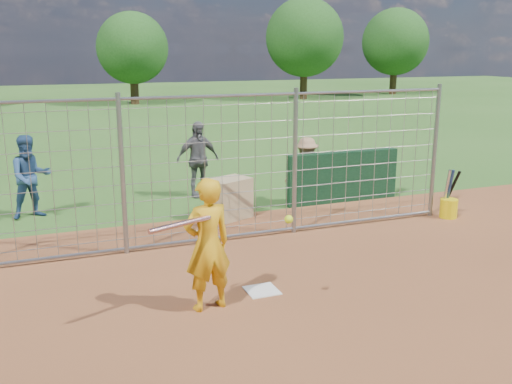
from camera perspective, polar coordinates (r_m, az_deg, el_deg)
name	(u,v)px	position (r m, az deg, el deg)	size (l,w,h in m)	color
ground	(257,286)	(8.14, 0.06, -9.36)	(100.00, 100.00, 0.00)	#2D591E
home_plate	(262,291)	(7.96, 0.59, -9.83)	(0.43, 0.43, 0.02)	silver
dugout_wall	(343,177)	(12.49, 8.66, 1.51)	(2.60, 0.20, 1.10)	#11381E
batter	(208,245)	(7.18, -4.87, -5.29)	(0.63, 0.41, 1.72)	gold
bystander_a	(31,177)	(11.94, -21.61, 1.42)	(0.80, 0.62, 1.64)	navy
bystander_b	(198,159)	(12.79, -5.85, 3.28)	(1.00, 0.42, 1.70)	#56575B
bystander_c	(306,170)	(12.31, 5.05, 2.19)	(0.92, 0.53, 1.42)	#9C7655
equipment_bin	(229,199)	(11.15, -2.70, -0.66)	(0.80, 0.55, 0.80)	tan
equipment_in_play	(207,223)	(6.74, -4.90, -3.10)	(1.73, 0.52, 0.10)	silver
bucket_with_bats	(449,206)	(11.85, 18.70, -1.30)	(0.34, 0.40, 0.97)	yellow
backstop_fence	(213,171)	(9.56, -4.28, 2.11)	(9.08, 0.08, 2.60)	gray
tree_line	(134,41)	(35.57, -12.12, 14.57)	(44.66, 6.72, 6.48)	#3F2B19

